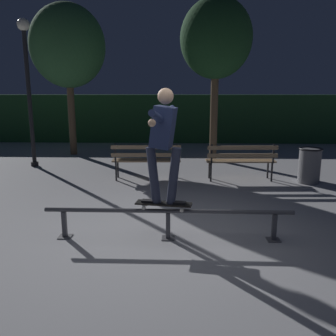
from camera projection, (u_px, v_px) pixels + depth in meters
The scene contains 11 objects.
ground_plane at pixel (168, 238), 4.97m from camera, with size 90.00×90.00×0.00m, color #99999E.
hedge_backdrop at pixel (177, 118), 14.61m from camera, with size 24.00×1.20×1.93m, color #234C28.
grind_rail at pixel (168, 216), 4.89m from camera, with size 3.47×0.18×0.44m.
skateboard at pixel (164, 204), 4.85m from camera, with size 0.80×0.31×0.09m.
skateboarder at pixel (164, 137), 4.65m from camera, with size 0.63×1.40×1.56m.
park_bench_leftmost at pixel (146, 157), 8.17m from camera, with size 1.62×0.48×0.88m.
park_bench_left_center at pixel (241, 158), 8.09m from camera, with size 1.62×0.48×0.88m.
tree_behind_benches at pixel (216, 39), 10.00m from camera, with size 2.06×2.06×4.67m.
tree_far_left at pixel (68, 47), 10.97m from camera, with size 2.34×2.34×4.73m.
lamp_post_left at pixel (27, 75), 9.32m from camera, with size 0.32×0.32×3.90m.
trash_can at pixel (309, 165), 7.95m from camera, with size 0.52×0.52×0.80m.
Camera 1 is at (0.17, -4.65, 2.03)m, focal length 37.45 mm.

